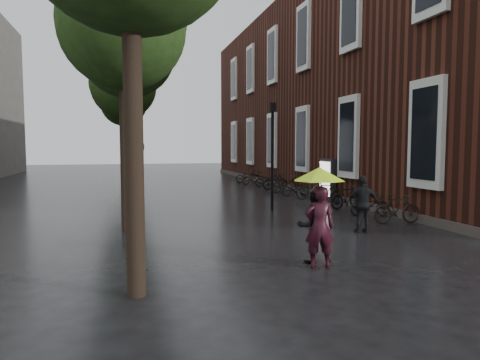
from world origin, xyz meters
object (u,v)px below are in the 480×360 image
object	(u,v)px
parked_bicycles	(293,186)
lamp_post	(272,145)
ad_lightbox	(327,179)
person_black	(314,227)
pedestrian_walking	(363,204)
person_burgundy	(320,227)

from	to	relation	value
parked_bicycles	lamp_post	distance (m)	6.25
parked_bicycles	ad_lightbox	bearing A→B (deg)	-76.24
person_black	ad_lightbox	xyz separation A→B (m)	(5.42, 10.06, 0.20)
pedestrian_walking	lamp_post	xyz separation A→B (m)	(-1.06, 5.07, 1.76)
person_black	parked_bicycles	xyz separation A→B (m)	(4.76, 12.76, -0.34)
pedestrian_walking	ad_lightbox	bearing A→B (deg)	-95.63
person_burgundy	ad_lightbox	distance (m)	11.79
person_black	lamp_post	size ratio (longest dim) A/B	0.37
person_burgundy	person_black	size ratio (longest dim) A/B	1.09
person_burgundy	ad_lightbox	bearing A→B (deg)	-104.64
ad_lightbox	lamp_post	bearing A→B (deg)	-145.27
person_burgundy	lamp_post	bearing A→B (deg)	-89.68
person_black	pedestrian_walking	size ratio (longest dim) A/B	0.93
person_black	ad_lightbox	bearing A→B (deg)	-109.65
ad_lightbox	lamp_post	xyz separation A→B (m)	(-3.65, -2.35, 1.62)
person_black	pedestrian_walking	xyz separation A→B (m)	(2.83, 2.64, 0.06)
ad_lightbox	person_burgundy	bearing A→B (deg)	-115.70
person_burgundy	pedestrian_walking	xyz separation A→B (m)	(2.89, 3.02, -0.01)
pedestrian_walking	ad_lightbox	distance (m)	7.86
person_burgundy	parked_bicycles	world-z (taller)	person_burgundy
parked_bicycles	ad_lightbox	xyz separation A→B (m)	(0.66, -2.70, 0.53)
person_burgundy	parked_bicycles	xyz separation A→B (m)	(4.81, 13.14, -0.40)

